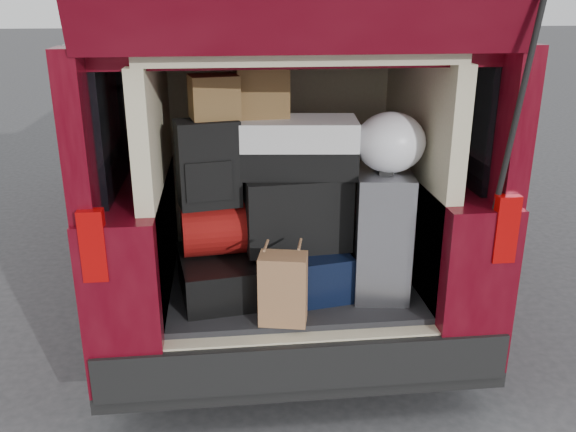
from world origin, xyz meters
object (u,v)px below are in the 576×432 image
at_px(navy_hardshell, 297,266).
at_px(red_duffel, 225,227).
at_px(silver_roller, 381,231).
at_px(black_soft_case, 296,211).
at_px(black_hardshell, 218,275).
at_px(kraft_bag, 283,289).
at_px(twotone_duffel, 294,147).
at_px(backpack, 208,164).

xyz_separation_m(navy_hardshell, red_duffel, (-0.36, 0.02, 0.22)).
height_order(navy_hardshell, silver_roller, silver_roller).
xyz_separation_m(red_duffel, black_soft_case, (0.35, -0.02, 0.08)).
relative_size(black_hardshell, kraft_bag, 1.51).
bearing_deg(twotone_duffel, silver_roller, -7.57).
height_order(black_hardshell, black_soft_case, black_soft_case).
bearing_deg(black_hardshell, navy_hardshell, -3.36).
relative_size(silver_roller, kraft_bag, 1.90).
xyz_separation_m(black_soft_case, backpack, (-0.42, -0.04, 0.26)).
relative_size(backpack, twotone_duffel, 0.68).
relative_size(black_hardshell, silver_roller, 0.80).
distance_m(red_duffel, twotone_duffel, 0.52).
bearing_deg(twotone_duffel, navy_hardshell, -68.06).
height_order(navy_hardshell, twotone_duffel, twotone_duffel).
distance_m(kraft_bag, red_duffel, 0.48).
bearing_deg(black_hardshell, black_soft_case, -2.99).
distance_m(silver_roller, backpack, 0.91).
relative_size(black_hardshell, backpack, 1.23).
height_order(black_hardshell, twotone_duffel, twotone_duffel).
xyz_separation_m(navy_hardshell, black_soft_case, (-0.00, 0.00, 0.30)).
bearing_deg(twotone_duffel, backpack, -164.79).
distance_m(silver_roller, twotone_duffel, 0.60).
xyz_separation_m(silver_roller, black_soft_case, (-0.41, 0.07, 0.10)).
bearing_deg(backpack, kraft_bag, -55.74).
xyz_separation_m(silver_roller, backpack, (-0.83, 0.03, 0.36)).
relative_size(silver_roller, backpack, 1.54).
relative_size(silver_roller, red_duffel, 1.50).
relative_size(black_hardshell, twotone_duffel, 0.84).
height_order(red_duffel, black_soft_case, black_soft_case).
xyz_separation_m(navy_hardshell, kraft_bag, (-0.10, -0.35, 0.05)).
bearing_deg(backpack, silver_roller, -13.31).
distance_m(red_duffel, backpack, 0.35).
bearing_deg(navy_hardshell, red_duffel, 166.42).
relative_size(navy_hardshell, red_duffel, 1.27).
bearing_deg(red_duffel, kraft_bag, -61.48).
bearing_deg(navy_hardshell, backpack, 174.42).
height_order(black_hardshell, backpack, backpack).
relative_size(red_duffel, black_soft_case, 0.82).
relative_size(kraft_bag, backpack, 0.81).
height_order(backpack, twotone_duffel, backpack).
bearing_deg(silver_roller, navy_hardshell, 178.93).
xyz_separation_m(red_duffel, twotone_duffel, (0.35, 0.01, 0.39)).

